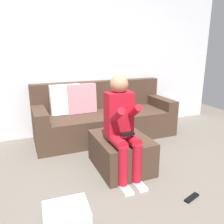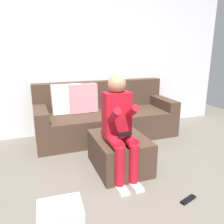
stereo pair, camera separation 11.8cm
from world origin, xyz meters
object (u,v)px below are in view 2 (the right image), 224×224
(ottoman, at_px, (119,152))
(remote_near_ottoman, at_px, (188,200))
(storage_bin, at_px, (60,213))
(couch_sectional, at_px, (104,117))
(person_seated, at_px, (120,124))

(ottoman, height_order, remote_near_ottoman, ottoman)
(remote_near_ottoman, bearing_deg, storage_bin, 154.47)
(storage_bin, bearing_deg, couch_sectional, 61.12)
(couch_sectional, height_order, remote_near_ottoman, couch_sectional)
(couch_sectional, height_order, storage_bin, couch_sectional)
(ottoman, xyz_separation_m, storage_bin, (-0.82, -0.67, -0.13))
(person_seated, height_order, storage_bin, person_seated)
(ottoman, bearing_deg, person_seated, -112.04)
(remote_near_ottoman, bearing_deg, person_seated, 107.68)
(storage_bin, height_order, remote_near_ottoman, storage_bin)
(person_seated, bearing_deg, couch_sectional, 79.55)
(ottoman, bearing_deg, storage_bin, -140.46)
(couch_sectional, height_order, ottoman, couch_sectional)
(ottoman, relative_size, remote_near_ottoman, 4.04)
(ottoman, relative_size, person_seated, 0.67)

